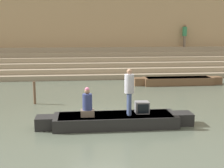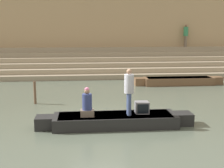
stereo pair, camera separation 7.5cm
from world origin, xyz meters
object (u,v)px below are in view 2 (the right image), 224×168
at_px(rowboat_main, 115,120).
at_px(person_rowing, 87,105).
at_px(person_standing, 129,89).
at_px(person_on_steps, 186,34).
at_px(moored_boat_shore, 179,81).
at_px(tv_set, 142,107).
at_px(mooring_post, 35,93).

xyz_separation_m(rowboat_main, person_rowing, (-1.00, -0.09, 0.62)).
xyz_separation_m(person_standing, person_on_steps, (6.66, 13.72, 1.63)).
bearing_deg(rowboat_main, person_standing, -6.78).
bearing_deg(person_standing, person_rowing, 173.08).
bearing_deg(person_on_steps, person_standing, -32.40).
bearing_deg(person_on_steps, person_rowing, -37.15).
height_order(rowboat_main, person_rowing, person_rowing).
bearing_deg(person_standing, rowboat_main, 164.53).
distance_m(person_standing, moored_boat_shore, 9.12).
bearing_deg(rowboat_main, tv_set, 6.79).
distance_m(moored_boat_shore, mooring_post, 9.19).
bearing_deg(person_on_steps, mooring_post, -53.08).
relative_size(person_standing, person_on_steps, 0.93).
xyz_separation_m(person_standing, moored_boat_shore, (4.36, 7.93, -1.14)).
height_order(rowboat_main, tv_set, tv_set).
xyz_separation_m(person_rowing, tv_set, (1.99, 0.20, -0.20)).
bearing_deg(moored_boat_shore, tv_set, -111.36).
relative_size(moored_boat_shore, person_on_steps, 3.11).
bearing_deg(person_on_steps, tv_set, -30.93).
distance_m(rowboat_main, person_standing, 1.25).
relative_size(rowboat_main, tv_set, 11.57).
distance_m(tv_set, person_on_steps, 15.07).
height_order(person_standing, person_rowing, person_standing).
bearing_deg(mooring_post, person_rowing, -58.35).
height_order(person_rowing, person_on_steps, person_on_steps).
height_order(moored_boat_shore, person_on_steps, person_on_steps).
distance_m(rowboat_main, person_rowing, 1.18).
xyz_separation_m(moored_boat_shore, person_on_steps, (2.30, 5.79, 2.77)).
relative_size(person_standing, tv_set, 3.39).
distance_m(rowboat_main, person_on_steps, 15.66).
relative_size(rowboat_main, person_on_steps, 3.17).
bearing_deg(person_rowing, person_standing, 3.89).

